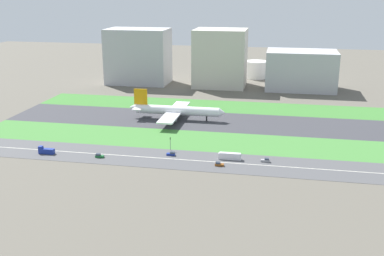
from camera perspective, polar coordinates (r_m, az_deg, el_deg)
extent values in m
plane|color=#5B564C|center=(306.40, 3.38, 0.75)|extent=(800.00, 800.00, 0.00)
cube|color=#38383D|center=(306.39, 3.38, 0.76)|extent=(280.00, 46.00, 0.10)
cube|color=#3D7A33|center=(345.68, 4.30, 2.61)|extent=(280.00, 36.00, 0.10)
cube|color=#427F38|center=(267.62, 2.19, -1.63)|extent=(280.00, 36.00, 0.10)
cube|color=#4C4C4F|center=(237.88, 1.00, -4.03)|extent=(280.00, 28.00, 0.10)
cube|color=silver|center=(237.86, 1.00, -4.02)|extent=(266.00, 0.50, 0.01)
cylinder|color=white|center=(309.55, -1.79, 2.15)|extent=(56.00, 6.00, 6.00)
cone|color=white|center=(304.51, 3.73, 1.87)|extent=(4.00, 5.70, 5.70)
cone|color=white|center=(317.32, -7.18, 2.54)|extent=(5.00, 5.40, 5.40)
cube|color=orange|center=(313.98, -6.27, 3.77)|extent=(9.00, 0.80, 11.00)
cube|color=white|center=(315.92, -6.40, 2.54)|extent=(6.00, 16.00, 0.60)
cube|color=white|center=(324.45, -1.55, 2.62)|extent=(10.00, 26.00, 1.00)
cylinder|color=gray|center=(319.12, -1.61, 1.97)|extent=(5.00, 3.20, 3.20)
cube|color=white|center=(296.23, -2.81, 1.22)|extent=(10.00, 26.00, 1.00)
cylinder|color=gray|center=(302.21, -2.35, 1.11)|extent=(5.00, 3.20, 3.20)
cylinder|color=black|center=(307.14, 1.78, 1.14)|extent=(1.00, 1.00, 3.20)
cylinder|color=black|center=(314.91, -2.35, 1.53)|extent=(1.00, 1.00, 3.20)
cylinder|color=black|center=(308.36, -2.65, 1.20)|extent=(1.00, 1.00, 3.20)
cube|color=brown|center=(231.56, 3.36, -4.49)|extent=(4.40, 1.80, 1.10)
cube|color=#333D4C|center=(231.30, 3.17, -4.25)|extent=(2.20, 1.66, 0.90)
cube|color=navy|center=(245.43, -2.60, -3.22)|extent=(4.40, 1.80, 1.10)
cube|color=#333D4C|center=(244.91, -2.42, -3.02)|extent=(2.20, 1.66, 0.90)
cube|color=navy|center=(259.00, -17.28, -2.71)|extent=(8.40, 2.50, 2.80)
cube|color=navy|center=(259.87, -17.94, -2.24)|extent=(2.00, 2.30, 1.20)
cube|color=#19662D|center=(246.98, -11.18, -3.41)|extent=(4.40, 1.80, 1.10)
cube|color=#333D4C|center=(246.94, -11.36, -3.18)|extent=(2.20, 1.66, 0.90)
cube|color=#99999E|center=(239.29, 8.90, -3.96)|extent=(4.40, 1.80, 1.10)
cube|color=#333D4C|center=(238.92, 9.10, -3.74)|extent=(2.20, 1.66, 0.90)
cube|color=silver|center=(240.08, 4.62, -3.49)|extent=(11.60, 2.50, 3.00)
cube|color=silver|center=(239.46, 4.66, -3.10)|extent=(10.80, 2.30, 0.50)
cylinder|color=#4C4C51|center=(252.42, -2.66, -2.06)|extent=(0.24, 0.24, 6.00)
cube|color=black|center=(251.28, -2.67, -1.28)|extent=(0.36, 0.36, 1.20)
sphere|color=#19D826|center=(251.00, -2.68, -1.23)|extent=(0.24, 0.24, 0.24)
cube|color=#B2B2B7|center=(429.99, -6.55, 8.68)|extent=(54.91, 34.15, 48.90)
cube|color=beige|center=(413.83, 3.46, 8.50)|extent=(44.60, 36.97, 49.76)
cube|color=#B2B2B7|center=(411.93, 13.13, 6.87)|extent=(58.48, 38.00, 32.92)
cylinder|color=silver|center=(458.05, 7.82, 7.06)|extent=(21.68, 21.68, 16.30)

